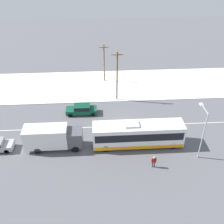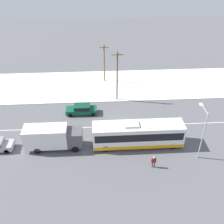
% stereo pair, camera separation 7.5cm
% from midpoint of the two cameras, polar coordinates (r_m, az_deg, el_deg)
% --- Properties ---
extents(ground_plane, '(120.00, 120.00, 0.00)m').
position_cam_midpoint_polar(ground_plane, '(38.37, 2.19, -3.08)').
color(ground_plane, '#56565B').
extents(snow_lot, '(80.00, 11.71, 0.12)m').
position_cam_midpoint_polar(snow_lot, '(48.94, 0.82, 5.94)').
color(snow_lot, white).
rests_on(snow_lot, ground_plane).
extents(lane_marking_center, '(60.00, 0.12, 0.00)m').
position_cam_midpoint_polar(lane_marking_center, '(38.37, 2.19, -3.08)').
color(lane_marking_center, silver).
rests_on(lane_marking_center, ground_plane).
extents(city_bus, '(11.72, 2.57, 3.48)m').
position_cam_midpoint_polar(city_bus, '(34.30, 5.73, -4.87)').
color(city_bus, white).
rests_on(city_bus, ground_plane).
extents(box_truck, '(7.37, 2.30, 3.24)m').
position_cam_midpoint_polar(box_truck, '(34.47, -12.85, -5.30)').
color(box_truck, silver).
rests_on(box_truck, ground_plane).
extents(sedan_car, '(4.73, 1.80, 1.53)m').
position_cam_midpoint_polar(sedan_car, '(40.79, -6.55, 0.65)').
color(sedan_car, '#0F4733').
rests_on(sedan_car, ground_plane).
extents(pedestrian_at_stop, '(0.60, 0.27, 1.67)m').
position_cam_midpoint_polar(pedestrian_at_stop, '(31.91, 9.15, -10.44)').
color(pedestrian_at_stop, '#23232D').
rests_on(pedestrian_at_stop, ground_plane).
extents(streetlamp, '(0.36, 2.54, 6.71)m').
position_cam_midpoint_polar(streetlamp, '(32.80, 19.18, -3.27)').
color(streetlamp, '#9EA3A8').
rests_on(streetlamp, ground_plane).
extents(utility_pole_roadside, '(1.80, 0.24, 8.55)m').
position_cam_midpoint_polar(utility_pole_roadside, '(42.28, 1.18, 7.84)').
color(utility_pole_roadside, brown).
rests_on(utility_pole_roadside, ground_plane).
extents(utility_pole_snowlot, '(1.80, 0.24, 7.17)m').
position_cam_midpoint_polar(utility_pole_snowlot, '(48.82, -1.65, 10.69)').
color(utility_pole_snowlot, brown).
rests_on(utility_pole_snowlot, ground_plane).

